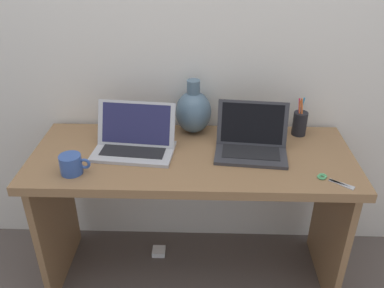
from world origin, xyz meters
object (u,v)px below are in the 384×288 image
(pen_cup, at_px, (300,123))
(power_brick, at_px, (159,251))
(laptop_right, at_px, (251,139))
(laptop_left, at_px, (135,138))
(green_vase, at_px, (193,111))
(scissors, at_px, (329,179))
(coffee_mug, at_px, (71,164))

(pen_cup, relative_size, power_brick, 2.73)
(laptop_right, bearing_deg, power_brick, 169.55)
(laptop_left, height_order, laptop_right, laptop_right)
(green_vase, distance_m, scissors, 0.69)
(laptop_left, xyz_separation_m, green_vase, (0.25, 0.18, 0.05))
(coffee_mug, bearing_deg, laptop_left, 41.34)
(power_brick, bearing_deg, laptop_left, -127.00)
(green_vase, relative_size, scissors, 1.99)
(coffee_mug, distance_m, power_brick, 0.85)
(power_brick, bearing_deg, scissors, -22.68)
(green_vase, xyz_separation_m, pen_cup, (0.50, -0.02, -0.05))
(laptop_left, distance_m, scissors, 0.83)
(laptop_left, bearing_deg, laptop_right, 0.58)
(scissors, bearing_deg, laptop_right, 142.01)
(green_vase, relative_size, pen_cup, 1.36)
(laptop_right, bearing_deg, green_vase, 145.72)
(scissors, bearing_deg, pen_cup, 96.78)
(laptop_right, xyz_separation_m, scissors, (0.29, -0.23, -0.05))
(laptop_right, relative_size, green_vase, 1.26)
(laptop_left, xyz_separation_m, power_brick, (0.07, 0.09, -0.76))
(green_vase, bearing_deg, pen_cup, -2.12)
(power_brick, bearing_deg, coffee_mug, -135.56)
(green_vase, height_order, scissors, green_vase)
(laptop_right, xyz_separation_m, power_brick, (-0.45, 0.08, -0.76))
(laptop_left, distance_m, pen_cup, 0.78)
(green_vase, relative_size, power_brick, 3.72)
(laptop_right, height_order, power_brick, laptop_right)
(laptop_left, xyz_separation_m, coffee_mug, (-0.23, -0.20, -0.01))
(pen_cup, height_order, scissors, pen_cup)
(coffee_mug, xyz_separation_m, scissors, (1.03, -0.02, -0.04))
(laptop_right, relative_size, pen_cup, 1.72)
(coffee_mug, xyz_separation_m, pen_cup, (0.99, 0.36, 0.02))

